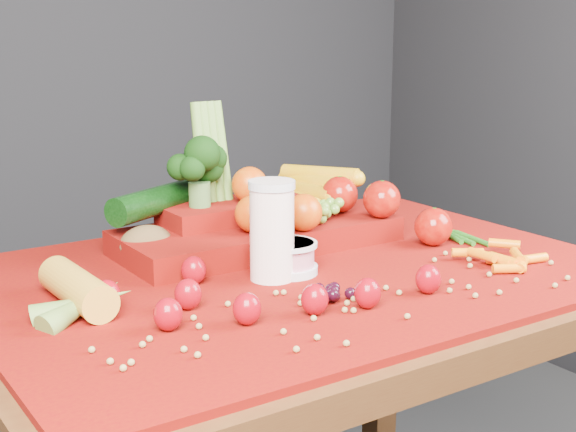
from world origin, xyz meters
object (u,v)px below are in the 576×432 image
milk_glass (272,227)px  table (294,328)px  produce_mound (265,215)px  yogurt_bowl (288,256)px

milk_glass → table: bearing=23.1°
milk_glass → produce_mound: 0.21m
table → milk_glass: 0.21m
produce_mound → yogurt_bowl: bearing=-109.6°
yogurt_bowl → milk_glass: bearing=-163.5°
yogurt_bowl → produce_mound: produce_mound is taller
yogurt_bowl → produce_mound: (0.06, 0.17, 0.03)m
table → produce_mound: produce_mound is taller
milk_glass → produce_mound: (0.10, 0.18, -0.03)m
table → produce_mound: bearing=76.1°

